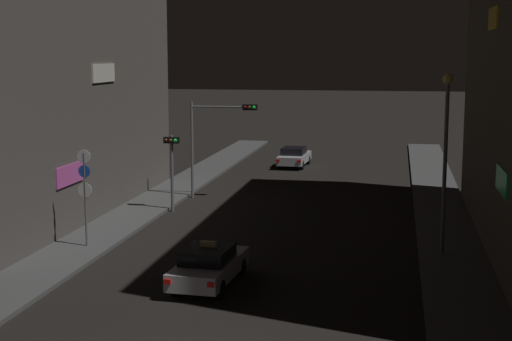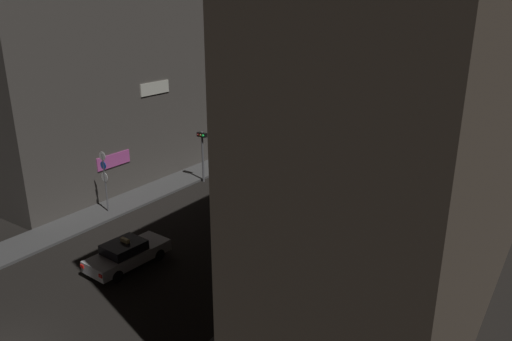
{
  "view_description": "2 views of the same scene",
  "coord_description": "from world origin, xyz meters",
  "px_view_note": "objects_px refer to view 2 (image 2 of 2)",
  "views": [
    {
      "loc": [
        5.32,
        -17.83,
        8.18
      ],
      "look_at": [
        -0.77,
        15.05,
        3.03
      ],
      "focal_mm": 53.86,
      "sensor_mm": 36.0,
      "label": 1
    },
    {
      "loc": [
        16.99,
        -7.14,
        13.02
      ],
      "look_at": [
        -0.03,
        18.12,
        2.55
      ],
      "focal_mm": 34.11,
      "sensor_mm": 36.0,
      "label": 2
    }
  ],
  "objects_px": {
    "taxi": "(127,254)",
    "street_lamp_near_block": "(321,184)",
    "sign_pole_left": "(105,176)",
    "traffic_light_left_kerb": "(202,146)",
    "far_car": "(344,134)",
    "traffic_light_overhead": "(247,125)"
  },
  "relations": [
    {
      "from": "taxi",
      "to": "sign_pole_left",
      "type": "bearing_deg",
      "value": 147.75
    },
    {
      "from": "traffic_light_overhead",
      "to": "taxi",
      "type": "bearing_deg",
      "value": -77.51
    },
    {
      "from": "traffic_light_overhead",
      "to": "street_lamp_near_block",
      "type": "bearing_deg",
      "value": -42.15
    },
    {
      "from": "far_car",
      "to": "traffic_light_left_kerb",
      "type": "height_order",
      "value": "traffic_light_left_kerb"
    },
    {
      "from": "taxi",
      "to": "street_lamp_near_block",
      "type": "distance_m",
      "value": 10.63
    },
    {
      "from": "traffic_light_left_kerb",
      "to": "sign_pole_left",
      "type": "relative_size",
      "value": 0.98
    },
    {
      "from": "far_car",
      "to": "traffic_light_overhead",
      "type": "distance_m",
      "value": 13.61
    },
    {
      "from": "street_lamp_near_block",
      "to": "sign_pole_left",
      "type": "bearing_deg",
      "value": -174.73
    },
    {
      "from": "taxi",
      "to": "street_lamp_near_block",
      "type": "xyz_separation_m",
      "value": [
        8.32,
        5.29,
        3.96
      ]
    },
    {
      "from": "traffic_light_left_kerb",
      "to": "sign_pole_left",
      "type": "bearing_deg",
      "value": -99.1
    },
    {
      "from": "street_lamp_near_block",
      "to": "traffic_light_left_kerb",
      "type": "bearing_deg",
      "value": 152.94
    },
    {
      "from": "far_car",
      "to": "traffic_light_left_kerb",
      "type": "xyz_separation_m",
      "value": [
        -4.09,
        -16.92,
        2.1
      ]
    },
    {
      "from": "taxi",
      "to": "street_lamp_near_block",
      "type": "bearing_deg",
      "value": 32.46
    },
    {
      "from": "traffic_light_left_kerb",
      "to": "taxi",
      "type": "bearing_deg",
      "value": -67.7
    },
    {
      "from": "traffic_light_overhead",
      "to": "sign_pole_left",
      "type": "distance_m",
      "value": 12.46
    },
    {
      "from": "traffic_light_left_kerb",
      "to": "sign_pole_left",
      "type": "height_order",
      "value": "sign_pole_left"
    },
    {
      "from": "traffic_light_overhead",
      "to": "far_car",
      "type": "bearing_deg",
      "value": 78.26
    },
    {
      "from": "far_car",
      "to": "traffic_light_overhead",
      "type": "height_order",
      "value": "traffic_light_overhead"
    },
    {
      "from": "traffic_light_left_kerb",
      "to": "street_lamp_near_block",
      "type": "bearing_deg",
      "value": -27.06
    },
    {
      "from": "traffic_light_overhead",
      "to": "street_lamp_near_block",
      "type": "distance_m",
      "value": 16.03
    },
    {
      "from": "taxi",
      "to": "far_car",
      "type": "bearing_deg",
      "value": 91.7
    },
    {
      "from": "far_car",
      "to": "street_lamp_near_block",
      "type": "height_order",
      "value": "street_lamp_near_block"
    }
  ]
}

